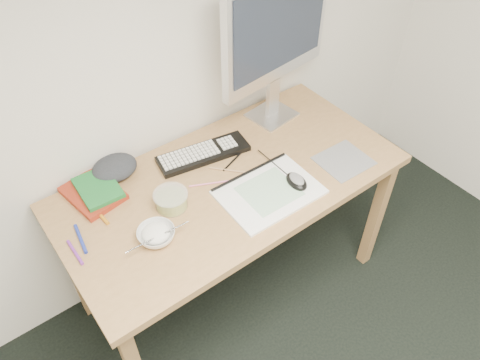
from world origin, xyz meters
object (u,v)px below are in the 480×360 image
Objects in this scene: keyboard at (203,154)px; monitor at (277,32)px; sketchpad at (269,192)px; rice_bowl at (156,235)px; desk at (231,193)px.

monitor reaches higher than keyboard.
monitor is at bearing 16.06° from keyboard.
sketchpad is at bearing -138.07° from monitor.
rice_bowl reaches higher than keyboard.
sketchpad reaches higher than desk.
keyboard is at bearing 104.92° from sketchpad.
rice_bowl is at bearing -167.56° from desk.
desk is at bearing 117.14° from sketchpad.
keyboard is 0.47m from rice_bowl.
desk is 0.41m from rice_bowl.
monitor is 0.94m from rice_bowl.
keyboard is at bearing 92.65° from desk.
monitor is at bearing 50.29° from sketchpad.
keyboard is 0.58× the size of monitor.
rice_bowl is at bearing 172.99° from sketchpad.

